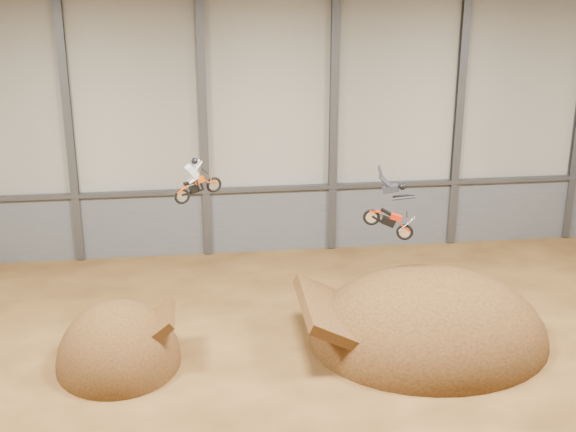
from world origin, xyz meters
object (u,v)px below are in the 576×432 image
at_px(landing_ramp, 427,340).
at_px(fmx_rider_b, 386,203).
at_px(fmx_rider_a, 199,176).
at_px(takeoff_ramp, 119,362).

relative_size(landing_ramp, fmx_rider_b, 3.44).
distance_m(landing_ramp, fmx_rider_a, 11.87).
distance_m(fmx_rider_a, fmx_rider_b, 7.73).
height_order(takeoff_ramp, landing_ramp, landing_ramp).
bearing_deg(takeoff_ramp, fmx_rider_a, 24.70).
xyz_separation_m(landing_ramp, fmx_rider_b, (-1.75, 1.27, 5.76)).
distance_m(takeoff_ramp, landing_ramp, 12.83).
height_order(landing_ramp, fmx_rider_a, fmx_rider_a).
relative_size(takeoff_ramp, fmx_rider_b, 1.95).
relative_size(takeoff_ramp, fmx_rider_a, 2.86).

